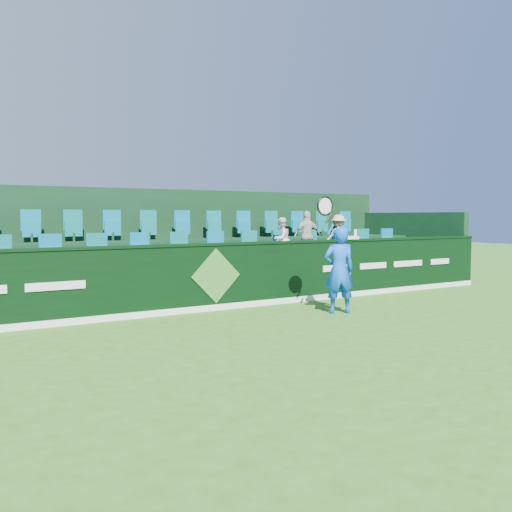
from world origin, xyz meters
TOP-DOWN VIEW (x-y plane):
  - ground at (0.00, 0.00)m, footprint 60.00×60.00m
  - sponsor_hoarding at (0.00, 4.00)m, footprint 16.00×0.25m
  - stand_tier_front at (0.00, 5.10)m, footprint 16.00×2.00m
  - stand_tier_back at (0.00, 7.00)m, footprint 16.00×1.80m
  - stand_rear at (0.00, 7.44)m, footprint 16.00×4.10m
  - seat_row_front at (0.00, 5.50)m, footprint 13.50×0.50m
  - seat_row_back at (0.00, 7.30)m, footprint 13.50×0.50m
  - tennis_player at (1.86, 2.33)m, footprint 1.07×0.60m
  - spectator_left at (2.46, 5.12)m, footprint 0.61×0.53m
  - spectator_middle at (3.25, 5.12)m, footprint 0.76×0.42m
  - spectator_right at (4.26, 5.12)m, footprint 0.82×0.62m
  - towel at (3.57, 4.00)m, footprint 0.46×0.30m
  - drinks_bottle at (3.81, 4.00)m, footprint 0.07×0.07m

SIDE VIEW (x-z plane):
  - ground at x=0.00m, z-range 0.00..0.00m
  - stand_tier_front at x=0.00m, z-range 0.00..0.80m
  - stand_tier_back at x=0.00m, z-range 0.00..1.30m
  - sponsor_hoarding at x=0.00m, z-range 0.00..1.35m
  - tennis_player at x=1.86m, z-range -0.31..2.03m
  - seat_row_front at x=0.00m, z-range 0.80..1.40m
  - stand_rear at x=0.00m, z-range -0.08..2.52m
  - spectator_left at x=2.46m, z-range 0.80..1.86m
  - spectator_right at x=4.26m, z-range 0.80..1.93m
  - towel at x=3.57m, z-range 1.35..1.42m
  - spectator_middle at x=3.25m, z-range 0.80..2.02m
  - drinks_bottle at x=3.81m, z-range 1.35..1.58m
  - seat_row_back at x=0.00m, z-range 1.30..1.90m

